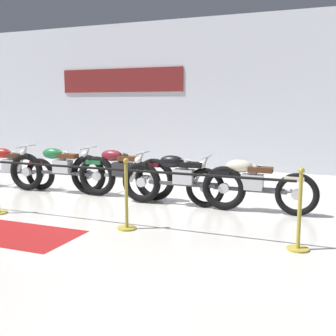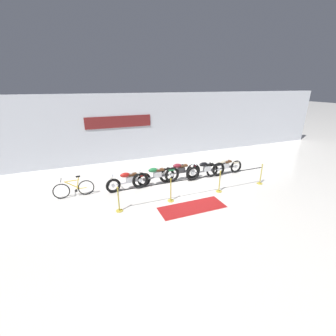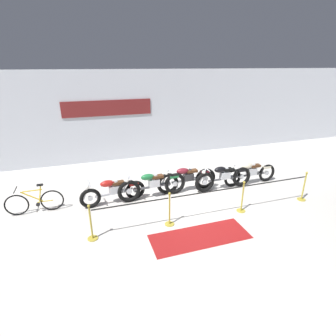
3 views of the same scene
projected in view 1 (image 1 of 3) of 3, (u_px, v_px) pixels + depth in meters
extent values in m
plane|color=silver|center=(101.00, 205.00, 7.69)|extent=(120.00, 120.00, 0.00)
cube|color=silver|center=(192.00, 95.00, 12.08)|extent=(28.00, 0.25, 4.20)
cube|color=maroon|center=(120.00, 80.00, 12.70)|extent=(4.02, 0.04, 0.70)
torus|color=black|center=(40.00, 174.00, 9.01)|extent=(0.69, 0.19, 0.69)
cylinder|color=silver|center=(40.00, 174.00, 9.01)|extent=(0.16, 0.09, 0.16)
cube|color=silver|center=(11.00, 165.00, 9.18)|extent=(0.38, 0.25, 0.26)
cylinder|color=silver|center=(9.00, 156.00, 9.16)|extent=(0.19, 0.13, 0.24)
cylinder|color=silver|center=(13.00, 156.00, 9.14)|extent=(0.19, 0.13, 0.24)
cylinder|color=silver|center=(28.00, 171.00, 9.25)|extent=(0.70, 0.14, 0.07)
cube|color=#ADAFB5|center=(10.00, 172.00, 9.22)|extent=(1.22, 0.18, 0.06)
ellipsoid|color=#B21E19|center=(2.00, 153.00, 9.21)|extent=(0.48, 0.26, 0.22)
cube|color=#4C2D19|center=(16.00, 156.00, 9.11)|extent=(0.42, 0.24, 0.09)
cube|color=#B21E19|center=(38.00, 163.00, 8.99)|extent=(0.33, 0.19, 0.08)
torus|color=black|center=(27.00, 172.00, 8.95)|extent=(0.81, 0.18, 0.80)
torus|color=black|center=(97.00, 176.00, 8.42)|extent=(0.81, 0.18, 0.80)
cylinder|color=silver|center=(27.00, 172.00, 8.95)|extent=(0.19, 0.09, 0.19)
cylinder|color=silver|center=(97.00, 176.00, 8.42)|extent=(0.19, 0.09, 0.19)
cylinder|color=silver|center=(22.00, 158.00, 8.94)|extent=(0.31, 0.07, 0.59)
cube|color=silver|center=(63.00, 166.00, 8.65)|extent=(0.37, 0.24, 0.26)
cylinder|color=silver|center=(61.00, 157.00, 8.63)|extent=(0.18, 0.12, 0.24)
cylinder|color=silver|center=(64.00, 157.00, 8.61)|extent=(0.18, 0.12, 0.24)
cylinder|color=silver|center=(79.00, 173.00, 8.71)|extent=(0.70, 0.11, 0.07)
cube|color=#47474C|center=(61.00, 173.00, 8.69)|extent=(1.35, 0.14, 0.06)
ellipsoid|color=#1E6B38|center=(53.00, 153.00, 8.68)|extent=(0.47, 0.25, 0.22)
cube|color=#4C2D19|center=(68.00, 156.00, 8.58)|extent=(0.41, 0.22, 0.09)
cube|color=#1E6B38|center=(95.00, 162.00, 8.40)|extent=(0.33, 0.18, 0.08)
cylinder|color=silver|center=(26.00, 146.00, 8.87)|extent=(0.07, 0.62, 0.04)
sphere|color=silver|center=(23.00, 153.00, 8.91)|extent=(0.14, 0.14, 0.14)
torus|color=black|center=(88.00, 175.00, 8.58)|extent=(0.81, 0.14, 0.81)
torus|color=black|center=(155.00, 180.00, 8.01)|extent=(0.81, 0.14, 0.81)
cylinder|color=silver|center=(88.00, 175.00, 8.58)|extent=(0.19, 0.08, 0.19)
cylinder|color=silver|center=(155.00, 180.00, 8.01)|extent=(0.19, 0.08, 0.19)
cylinder|color=silver|center=(84.00, 161.00, 8.57)|extent=(0.30, 0.06, 0.59)
cube|color=#2D2D30|center=(122.00, 169.00, 8.25)|extent=(0.36, 0.22, 0.26)
cylinder|color=#2D2D30|center=(120.00, 159.00, 8.24)|extent=(0.18, 0.11, 0.24)
cylinder|color=#2D2D30|center=(124.00, 159.00, 8.21)|extent=(0.18, 0.11, 0.24)
cylinder|color=silver|center=(139.00, 176.00, 8.29)|extent=(0.70, 0.08, 0.07)
cube|color=#ADAFB5|center=(120.00, 176.00, 8.29)|extent=(1.19, 0.07, 0.06)
ellipsoid|color=maroon|center=(112.00, 155.00, 8.30)|extent=(0.46, 0.22, 0.22)
cube|color=#4C2D19|center=(128.00, 158.00, 8.17)|extent=(0.40, 0.20, 0.09)
cube|color=maroon|center=(152.00, 165.00, 7.99)|extent=(0.32, 0.16, 0.08)
cylinder|color=silver|center=(88.00, 148.00, 8.49)|extent=(0.04, 0.62, 0.04)
sphere|color=silver|center=(85.00, 155.00, 8.54)|extent=(0.14, 0.14, 0.14)
torus|color=black|center=(141.00, 182.00, 7.84)|extent=(0.77, 0.14, 0.77)
torus|color=black|center=(224.00, 188.00, 7.28)|extent=(0.77, 0.14, 0.77)
cylinder|color=silver|center=(141.00, 182.00, 7.84)|extent=(0.18, 0.08, 0.18)
cylinder|color=silver|center=(224.00, 188.00, 7.28)|extent=(0.18, 0.08, 0.18)
cylinder|color=silver|center=(137.00, 167.00, 7.83)|extent=(0.30, 0.06, 0.59)
cube|color=silver|center=(184.00, 176.00, 7.52)|extent=(0.36, 0.23, 0.26)
cylinder|color=silver|center=(182.00, 165.00, 7.50)|extent=(0.18, 0.11, 0.24)
cylinder|color=silver|center=(186.00, 166.00, 7.47)|extent=(0.18, 0.11, 0.24)
cylinder|color=silver|center=(202.00, 184.00, 7.56)|extent=(0.70, 0.08, 0.07)
cube|color=#47474C|center=(181.00, 184.00, 7.56)|extent=(1.26, 0.08, 0.06)
ellipsoid|color=black|center=(172.00, 161.00, 7.56)|extent=(0.46, 0.23, 0.22)
cube|color=black|center=(191.00, 165.00, 7.44)|extent=(0.40, 0.21, 0.09)
cube|color=black|center=(221.00, 173.00, 7.26)|extent=(0.32, 0.16, 0.08)
cylinder|color=silver|center=(142.00, 153.00, 7.75)|extent=(0.05, 0.62, 0.04)
sphere|color=silver|center=(138.00, 160.00, 7.80)|extent=(0.14, 0.14, 0.14)
torus|color=black|center=(205.00, 188.00, 7.47)|extent=(0.72, 0.11, 0.71)
torus|color=black|center=(297.00, 194.00, 6.90)|extent=(0.72, 0.11, 0.71)
cylinder|color=silver|center=(205.00, 188.00, 7.47)|extent=(0.17, 0.08, 0.17)
cylinder|color=silver|center=(297.00, 194.00, 6.90)|extent=(0.17, 0.08, 0.17)
cylinder|color=silver|center=(200.00, 172.00, 7.46)|extent=(0.30, 0.06, 0.59)
cube|color=silver|center=(252.00, 182.00, 7.14)|extent=(0.36, 0.22, 0.26)
cylinder|color=silver|center=(250.00, 170.00, 7.13)|extent=(0.18, 0.11, 0.24)
cylinder|color=silver|center=(255.00, 170.00, 7.10)|extent=(0.18, 0.11, 0.24)
cylinder|color=silver|center=(271.00, 190.00, 7.18)|extent=(0.70, 0.08, 0.07)
cube|color=#47474C|center=(249.00, 190.00, 7.18)|extent=(1.25, 0.07, 0.06)
ellipsoid|color=beige|center=(239.00, 166.00, 7.19)|extent=(0.46, 0.22, 0.22)
cube|color=#4C2D19|center=(261.00, 170.00, 7.06)|extent=(0.40, 0.20, 0.09)
cube|color=beige|center=(294.00, 179.00, 6.88)|extent=(0.32, 0.16, 0.08)
cylinder|color=silver|center=(207.00, 157.00, 7.38)|extent=(0.04, 0.62, 0.04)
sphere|color=silver|center=(202.00, 165.00, 7.43)|extent=(0.14, 0.14, 0.14)
cylinder|color=black|center=(56.00, 166.00, 6.53)|extent=(2.33, 0.04, 0.04)
cylinder|color=black|center=(207.00, 175.00, 5.64)|extent=(2.33, 0.04, 0.04)
cylinder|color=gold|center=(127.00, 228.00, 6.21)|extent=(0.28, 0.28, 0.03)
cylinder|color=gold|center=(126.00, 196.00, 6.14)|extent=(0.05, 0.05, 0.95)
sphere|color=gold|center=(126.00, 161.00, 6.06)|extent=(0.08, 0.08, 0.08)
cylinder|color=gold|center=(298.00, 249.00, 5.32)|extent=(0.28, 0.28, 0.03)
cylinder|color=gold|center=(299.00, 211.00, 5.25)|extent=(0.05, 0.05, 0.95)
sphere|color=gold|center=(301.00, 171.00, 5.17)|extent=(0.08, 0.08, 0.08)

